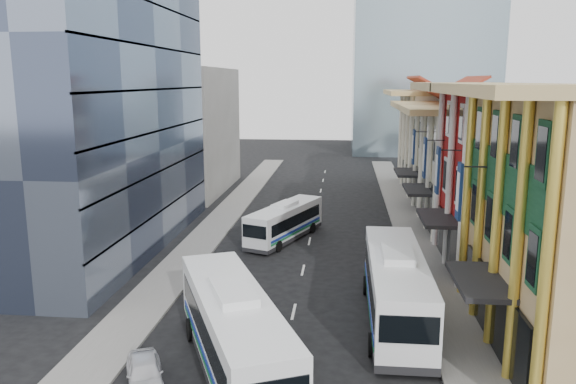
# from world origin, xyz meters

# --- Properties ---
(sidewalk_right) EXTENTS (3.00, 90.00, 0.15)m
(sidewalk_right) POSITION_xyz_m (8.50, 22.00, 0.07)
(sidewalk_right) COLOR slate
(sidewalk_right) RESTS_ON ground
(sidewalk_left) EXTENTS (3.00, 90.00, 0.15)m
(sidewalk_left) POSITION_xyz_m (-8.50, 22.00, 0.07)
(sidewalk_left) COLOR slate
(sidewalk_left) RESTS_ON ground
(shophouse_red) EXTENTS (8.00, 10.00, 12.00)m
(shophouse_red) POSITION_xyz_m (14.00, 17.00, 6.00)
(shophouse_red) COLOR #A21412
(shophouse_red) RESTS_ON ground
(shophouse_cream_near) EXTENTS (8.00, 9.00, 10.00)m
(shophouse_cream_near) POSITION_xyz_m (14.00, 26.50, 5.00)
(shophouse_cream_near) COLOR #EBE6CD
(shophouse_cream_near) RESTS_ON ground
(shophouse_cream_mid) EXTENTS (8.00, 9.00, 10.00)m
(shophouse_cream_mid) POSITION_xyz_m (14.00, 35.50, 5.00)
(shophouse_cream_mid) COLOR #EBE6CD
(shophouse_cream_mid) RESTS_ON ground
(shophouse_cream_far) EXTENTS (8.00, 12.00, 11.00)m
(shophouse_cream_far) POSITION_xyz_m (14.00, 46.00, 5.50)
(shophouse_cream_far) COLOR #EBE6CD
(shophouse_cream_far) RESTS_ON ground
(office_tower) EXTENTS (12.00, 26.00, 30.00)m
(office_tower) POSITION_xyz_m (-17.00, 19.00, 15.00)
(office_tower) COLOR #3B455E
(office_tower) RESTS_ON ground
(office_block_far) EXTENTS (10.00, 18.00, 14.00)m
(office_block_far) POSITION_xyz_m (-16.00, 42.00, 7.00)
(office_block_far) COLOR gray
(office_block_far) RESTS_ON ground
(bus_left_near) EXTENTS (7.60, 12.55, 3.98)m
(bus_left_near) POSITION_xyz_m (-2.00, 1.19, 1.99)
(bus_left_near) COLOR white
(bus_left_near) RESTS_ON ground
(bus_left_far) EXTENTS (5.65, 9.81, 3.10)m
(bus_left_far) POSITION_xyz_m (-2.00, 22.26, 1.55)
(bus_left_far) COLOR silver
(bus_left_far) RESTS_ON ground
(bus_right) EXTENTS (2.92, 12.43, 3.99)m
(bus_right) POSITION_xyz_m (5.50, 7.34, 1.99)
(bus_right) COLOR white
(bus_right) RESTS_ON ground
(sedan_left) EXTENTS (2.81, 3.96, 1.25)m
(sedan_left) POSITION_xyz_m (-5.50, -0.40, 0.62)
(sedan_left) COLOR silver
(sedan_left) RESTS_ON ground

